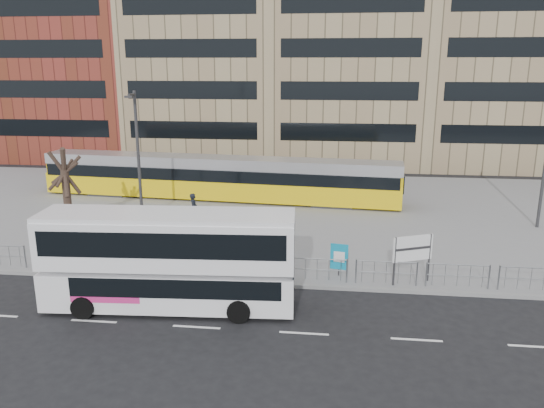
# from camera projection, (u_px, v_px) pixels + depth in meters

# --- Properties ---
(ground) EXTENTS (120.00, 120.00, 0.00)m
(ground) POSITION_uv_depth(u_px,v_px,m) (264.00, 286.00, 23.30)
(ground) COLOR black
(ground) RESTS_ON ground
(plaza) EXTENTS (64.00, 24.00, 0.15)m
(plaza) POSITION_uv_depth(u_px,v_px,m) (288.00, 212.00, 34.80)
(plaza) COLOR gray
(plaza) RESTS_ON ground
(kerb) EXTENTS (64.00, 0.25, 0.17)m
(kerb) POSITION_uv_depth(u_px,v_px,m) (264.00, 284.00, 23.33)
(kerb) COLOR gray
(kerb) RESTS_ON ground
(building_row) EXTENTS (70.40, 18.40, 31.20)m
(building_row) POSITION_uv_depth(u_px,v_px,m) (324.00, 28.00, 52.72)
(building_row) COLOR maroon
(building_row) RESTS_ON ground
(pedestrian_barrier) EXTENTS (32.07, 0.07, 1.10)m
(pedestrian_barrier) POSITION_uv_depth(u_px,v_px,m) (310.00, 263.00, 23.30)
(pedestrian_barrier) COLOR gray
(pedestrian_barrier) RESTS_ON plaza
(road_markings) EXTENTS (62.00, 0.12, 0.01)m
(road_markings) POSITION_uv_depth(u_px,v_px,m) (277.00, 332.00, 19.35)
(road_markings) COLOR white
(road_markings) RESTS_ON ground
(double_decker_bus) EXTENTS (9.98, 2.98, 3.94)m
(double_decker_bus) POSITION_uv_depth(u_px,v_px,m) (169.00, 257.00, 20.76)
(double_decker_bus) COLOR white
(double_decker_bus) RESTS_ON ground
(tram) EXTENTS (25.65, 4.61, 3.01)m
(tram) POSITION_uv_depth(u_px,v_px,m) (217.00, 178.00, 37.49)
(tram) COLOR yellow
(tram) RESTS_ON plaza
(station_sign) EXTENTS (1.77, 0.82, 2.17)m
(station_sign) POSITION_uv_depth(u_px,v_px,m) (413.00, 250.00, 22.92)
(station_sign) COLOR #2D2D30
(station_sign) RESTS_ON plaza
(ad_panel) EXTENTS (0.80, 0.19, 1.50)m
(ad_panel) POSITION_uv_depth(u_px,v_px,m) (339.00, 257.00, 23.90)
(ad_panel) COLOR #2D2D30
(ad_panel) RESTS_ON plaza
(pedestrian) EXTENTS (0.60, 0.78, 1.90)m
(pedestrian) POSITION_uv_depth(u_px,v_px,m) (194.00, 209.00, 31.59)
(pedestrian) COLOR black
(pedestrian) RESTS_ON plaza
(traffic_light_west) EXTENTS (0.23, 0.25, 3.10)m
(traffic_light_west) POSITION_uv_depth(u_px,v_px,m) (173.00, 233.00, 23.71)
(traffic_light_west) COLOR #2D2D30
(traffic_light_west) RESTS_ON plaza
(lamp_post_west) EXTENTS (0.45, 1.04, 7.86)m
(lamp_post_west) POSITION_uv_depth(u_px,v_px,m) (138.00, 153.00, 30.91)
(lamp_post_west) COLOR #2D2D30
(lamp_post_west) RESTS_ON plaza
(bare_tree) EXTENTS (4.77, 4.77, 7.24)m
(bare_tree) POSITION_uv_depth(u_px,v_px,m) (62.00, 144.00, 28.96)
(bare_tree) COLOR black
(bare_tree) RESTS_ON plaza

